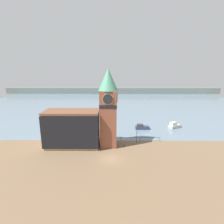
# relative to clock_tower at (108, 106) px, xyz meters

# --- Properties ---
(ground_plane) EXTENTS (160.00, 160.00, 0.00)m
(ground_plane) POSITION_rel_clock_tower_xyz_m (0.54, -7.45, -10.93)
(ground_plane) COLOR brown
(water) EXTENTS (160.00, 120.00, 0.00)m
(water) POSITION_rel_clock_tower_xyz_m (0.54, 63.26, -10.93)
(water) COLOR slate
(water) RESTS_ON ground_plane
(far_shoreline) EXTENTS (180.00, 3.00, 5.00)m
(far_shoreline) POSITION_rel_clock_tower_xyz_m (0.54, 103.26, -8.43)
(far_shoreline) COLOR slate
(far_shoreline) RESTS_ON water
(pier_railing) EXTENTS (11.85, 0.08, 1.09)m
(pier_railing) POSITION_rel_clock_tower_xyz_m (9.08, 3.01, -9.97)
(pier_railing) COLOR #232328
(pier_railing) RESTS_ON ground_plane
(clock_tower) EXTENTS (4.97, 4.97, 20.59)m
(clock_tower) POSITION_rel_clock_tower_xyz_m (0.00, 0.00, 0.00)
(clock_tower) COLOR brown
(clock_tower) RESTS_ON ground_plane
(pier_building) EXTENTS (14.46, 6.81, 9.82)m
(pier_building) POSITION_rel_clock_tower_xyz_m (-9.63, -0.33, -6.00)
(pier_building) COLOR tan
(pier_building) RESTS_ON ground_plane
(boat_near) EXTENTS (4.75, 1.90, 1.84)m
(boat_near) POSITION_rel_clock_tower_xyz_m (11.25, 13.39, -10.23)
(boat_near) COLOR #333856
(boat_near) RESTS_ON water
(boat_far) EXTENTS (4.95, 3.99, 2.22)m
(boat_far) POSITION_rel_clock_tower_xyz_m (23.05, 14.81, -10.12)
(boat_far) COLOR #B7B2A8
(boat_far) RESTS_ON water
(mooring_bollard_near) EXTENTS (0.33, 0.33, 0.62)m
(mooring_bollard_near) POSITION_rel_clock_tower_xyz_m (4.24, -1.08, -10.60)
(mooring_bollard_near) COLOR #2D2D33
(mooring_bollard_near) RESTS_ON ground_plane
(lamp_post) EXTENTS (0.32, 0.32, 3.79)m
(lamp_post) POSITION_rel_clock_tower_xyz_m (7.94, 1.78, -8.26)
(lamp_post) COLOR black
(lamp_post) RESTS_ON ground_plane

